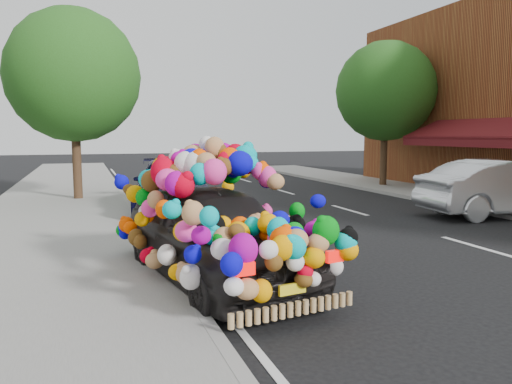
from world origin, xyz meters
TOP-DOWN VIEW (x-y plane):
  - ground at (0.00, 0.00)m, footprint 100.00×100.00m
  - sidewalk at (-4.30, 0.00)m, footprint 4.00×60.00m
  - kerb at (-2.35, 0.00)m, footprint 0.15×60.00m
  - lane_markings at (3.60, 0.00)m, footprint 6.00×50.00m
  - tree_near_sidewalk at (-3.80, 9.50)m, footprint 4.20×4.20m
  - tree_far_b at (8.00, 10.00)m, footprint 4.00×4.00m
  - plush_art_car at (-1.80, -0.47)m, footprint 2.78×4.75m
  - navy_sedan at (-1.28, 6.23)m, footprint 2.80×5.30m
  - silver_hatchback at (7.00, 2.75)m, footprint 4.72×2.04m

SIDE VIEW (x-z plane):
  - ground at x=0.00m, z-range 0.00..0.00m
  - lane_markings at x=3.60m, z-range 0.00..0.01m
  - sidewalk at x=-4.30m, z-range 0.00..0.12m
  - kerb at x=-2.35m, z-range 0.00..0.13m
  - navy_sedan at x=-1.28m, z-range 0.00..1.46m
  - silver_hatchback at x=7.00m, z-range 0.00..1.51m
  - plush_art_car at x=-1.80m, z-range 0.02..2.13m
  - tree_far_b at x=8.00m, z-range 0.94..6.84m
  - tree_near_sidewalk at x=-3.80m, z-range 0.96..7.09m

